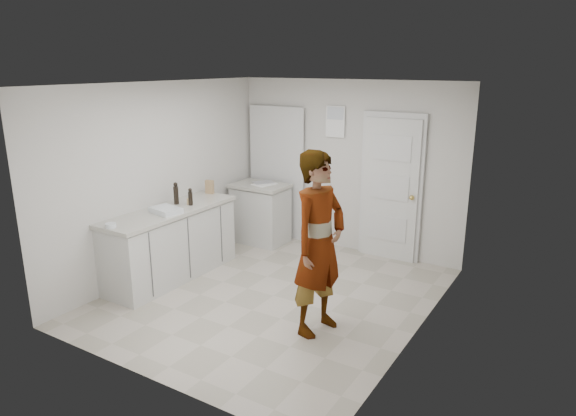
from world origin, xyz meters
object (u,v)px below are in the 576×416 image
Objects in this scene: cake_mix_box at (210,187)px; person at (319,244)px; egg_bowl at (111,225)px; spice_jar at (189,201)px; oil_cruet_a at (190,197)px; baking_dish at (166,210)px; oil_cruet_b at (176,194)px.

person is at bearing -37.99° from cake_mix_box.
cake_mix_box is at bearing 91.91° from egg_bowl.
person reaches higher than spice_jar.
spice_jar is (-2.22, 0.52, 0.01)m from person.
oil_cruet_a is 0.55× the size of baking_dish.
person is at bearing 16.31° from egg_bowl.
person is 15.50× the size of egg_bowl.
egg_bowl is (-2.31, -0.68, -0.01)m from person.
oil_cruet_b is at bearing -156.78° from spice_jar.
person is 2.20m from baking_dish.
spice_jar is 1.20m from egg_bowl.
baking_dish is at bearing -64.59° from oil_cruet_b.
baking_dish is 3.40× the size of egg_bowl.
spice_jar is 0.36× the size of oil_cruet_a.
person reaches higher than oil_cruet_a.
baking_dish is (0.02, -0.44, -0.01)m from spice_jar.
oil_cruet_b is 1.14m from egg_bowl.
egg_bowl is at bearing -100.68° from cake_mix_box.
spice_jar is 0.67× the size of egg_bowl.
baking_dish reaches higher than egg_bowl.
egg_bowl is at bearing -98.45° from baking_dish.
egg_bowl is (-0.11, -0.76, -0.01)m from baking_dish.
oil_cruet_a reaches higher than egg_bowl.
oil_cruet_a is 1.20m from egg_bowl.
egg_bowl is (0.07, -1.13, -0.12)m from oil_cruet_b.
spice_jar is 0.28× the size of oil_cruet_b.
cake_mix_box is 0.84× the size of oil_cruet_a.
spice_jar is at bearing 23.22° from oil_cruet_b.
oil_cruet_b reaches higher than oil_cruet_a.
person reaches higher than baking_dish.
cake_mix_box reaches higher than baking_dish.
baking_dish is 0.76m from egg_bowl.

